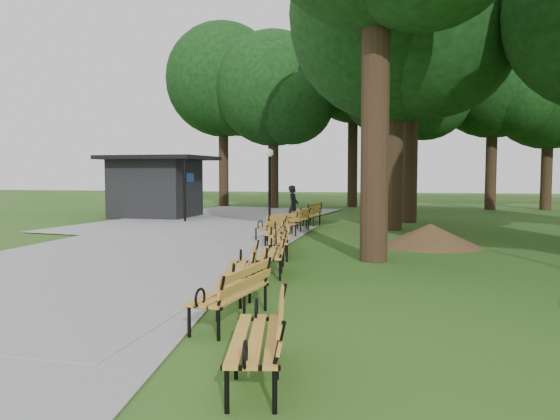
% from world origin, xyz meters
% --- Properties ---
extents(ground, '(100.00, 100.00, 0.00)m').
position_xyz_m(ground, '(0.00, 0.00, 0.00)').
color(ground, '#244C15').
rests_on(ground, ground).
extents(path, '(12.00, 38.00, 0.06)m').
position_xyz_m(path, '(-4.00, 3.00, 0.03)').
color(path, gray).
rests_on(path, ground).
extents(person, '(0.48, 0.66, 1.68)m').
position_xyz_m(person, '(-0.76, 11.07, 0.84)').
color(person, black).
rests_on(person, ground).
extents(kiosk, '(5.07, 4.49, 3.01)m').
position_xyz_m(kiosk, '(-8.14, 14.23, 1.50)').
color(kiosk, black).
rests_on(kiosk, ground).
extents(lamp_post, '(0.32, 0.32, 3.17)m').
position_xyz_m(lamp_post, '(-1.71, 10.90, 2.28)').
color(lamp_post, black).
rests_on(lamp_post, ground).
extents(dirt_mound, '(2.52, 2.52, 0.70)m').
position_xyz_m(dirt_mound, '(4.24, 5.83, 0.35)').
color(dirt_mound, '#47301C').
rests_on(dirt_mound, ground).
extents(bench_0, '(0.95, 1.98, 0.88)m').
position_xyz_m(bench_0, '(1.53, -5.12, 0.44)').
color(bench_0, '#BE7F2B').
rests_on(bench_0, ground).
extents(bench_1, '(0.95, 1.98, 0.88)m').
position_xyz_m(bench_1, '(0.65, -3.09, 0.44)').
color(bench_1, '#BE7F2B').
rests_on(bench_1, ground).
extents(bench_2, '(0.98, 1.99, 0.88)m').
position_xyz_m(bench_2, '(0.27, -1.09, 0.44)').
color(bench_2, '#BE7F2B').
rests_on(bench_2, ground).
extents(bench_3, '(0.91, 1.97, 0.88)m').
position_xyz_m(bench_3, '(0.45, 0.85, 0.44)').
color(bench_3, '#BE7F2B').
rests_on(bench_3, ground).
extents(bench_4, '(1.01, 1.99, 0.88)m').
position_xyz_m(bench_4, '(0.15, 3.16, 0.44)').
color(bench_4, '#BE7F2B').
rests_on(bench_4, ground).
extents(bench_5, '(0.88, 1.97, 0.88)m').
position_xyz_m(bench_5, '(-0.30, 5.02, 0.44)').
color(bench_5, '#BE7F2B').
rests_on(bench_5, ground).
extents(bench_6, '(1.37, 1.99, 0.88)m').
position_xyz_m(bench_6, '(-0.61, 6.78, 0.44)').
color(bench_6, '#BE7F2B').
rests_on(bench_6, ground).
extents(bench_7, '(1.04, 1.99, 0.88)m').
position_xyz_m(bench_7, '(-0.33, 8.89, 0.44)').
color(bench_7, '#BE7F2B').
rests_on(bench_7, ground).
extents(bench_8, '(1.02, 1.99, 0.88)m').
position_xyz_m(bench_8, '(-0.12, 10.94, 0.44)').
color(bench_8, '#BE7F2B').
rests_on(bench_8, ground).
extents(bench_9, '(1.06, 2.00, 0.88)m').
position_xyz_m(bench_9, '(-0.39, 13.11, 0.44)').
color(bench_9, '#BE7F2B').
rests_on(bench_9, ground).
extents(lawn_tree_2, '(7.96, 7.96, 12.05)m').
position_xyz_m(lawn_tree_2, '(3.18, 10.48, 8.03)').
color(lawn_tree_2, black).
rests_on(lawn_tree_2, ground).
extents(lawn_tree_4, '(7.77, 7.77, 13.06)m').
position_xyz_m(lawn_tree_4, '(3.95, 13.83, 9.12)').
color(lawn_tree_4, black).
rests_on(lawn_tree_4, ground).
extents(tree_backdrop, '(36.28, 10.05, 15.77)m').
position_xyz_m(tree_backdrop, '(6.88, 23.04, 7.88)').
color(tree_backdrop, black).
rests_on(tree_backdrop, ground).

